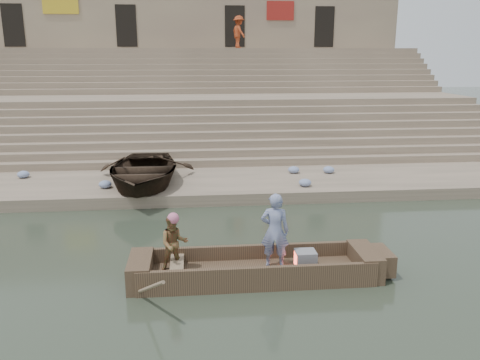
{
  "coord_description": "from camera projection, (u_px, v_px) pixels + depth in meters",
  "views": [
    {
      "loc": [
        2.05,
        -9.55,
        4.98
      ],
      "look_at": [
        3.39,
        4.08,
        1.4
      ],
      "focal_mm": 36.76,
      "sensor_mm": 36.0,
      "label": 1
    }
  ],
  "objects": [
    {
      "name": "television",
      "position": [
        305.0,
        259.0,
        11.13
      ],
      "size": [
        0.46,
        0.42,
        0.4
      ],
      "color": "gray",
      "rests_on": "main_rowboat"
    },
    {
      "name": "beached_rowboat",
      "position": [
        142.0,
        171.0,
        17.32
      ],
      "size": [
        3.67,
        5.08,
        1.04
      ],
      "primitive_type": "imported",
      "rotation": [
        0.0,
        0.0,
        -0.02
      ],
      "color": "#2D2116",
      "rests_on": "lower_landing"
    },
    {
      "name": "rowboat_trim",
      "position": [
        264.0,
        266.0,
        11.07
      ],
      "size": [
        6.04,
        2.63,
        1.97
      ],
      "color": "brown",
      "rests_on": "ground"
    },
    {
      "name": "rowing_man",
      "position": [
        174.0,
        244.0,
        10.86
      ],
      "size": [
        0.69,
        0.57,
        1.3
      ],
      "primitive_type": "imported",
      "rotation": [
        0.0,
        0.0,
        0.13
      ],
      "color": "#25712E",
      "rests_on": "main_rowboat"
    },
    {
      "name": "ghat_steps",
      "position": [
        153.0,
        113.0,
        26.35
      ],
      "size": [
        32.0,
        11.0,
        5.2
      ],
      "color": "gray",
      "rests_on": "ground"
    },
    {
      "name": "ground",
      "position": [
        98.0,
        298.0,
        10.26
      ],
      "size": [
        120.0,
        120.0,
        0.0
      ],
      "primitive_type": "plane",
      "color": "#2B3729",
      "rests_on": "ground"
    },
    {
      "name": "upper_landing",
      "position": [
        159.0,
        90.0,
        31.26
      ],
      "size": [
        32.0,
        3.0,
        5.2
      ],
      "primitive_type": "cube",
      "color": "gray",
      "rests_on": "ground"
    },
    {
      "name": "standing_man",
      "position": [
        275.0,
        231.0,
        11.0
      ],
      "size": [
        0.71,
        0.55,
        1.75
      ],
      "primitive_type": "imported",
      "rotation": [
        0.0,
        0.0,
        2.92
      ],
      "color": "navy",
      "rests_on": "main_rowboat"
    },
    {
      "name": "cloth_bundles",
      "position": [
        213.0,
        176.0,
        18.17
      ],
      "size": [
        12.05,
        2.64,
        0.26
      ],
      "color": "#3F5999",
      "rests_on": "lower_landing"
    },
    {
      "name": "building_wall",
      "position": [
        161.0,
        43.0,
        34.35
      ],
      "size": [
        32.0,
        5.07,
        11.2
      ],
      "color": "tan",
      "rests_on": "ground"
    },
    {
      "name": "lower_landing",
      "position": [
        137.0,
        187.0,
        17.91
      ],
      "size": [
        32.0,
        4.0,
        0.4
      ],
      "primitive_type": "cube",
      "color": "gray",
      "rests_on": "ground"
    },
    {
      "name": "main_rowboat",
      "position": [
        255.0,
        274.0,
        11.1
      ],
      "size": [
        5.0,
        1.3,
        0.22
      ],
      "primitive_type": "cube",
      "color": "brown",
      "rests_on": "ground"
    },
    {
      "name": "mid_landing",
      "position": [
        151.0,
        125.0,
        24.83
      ],
      "size": [
        32.0,
        3.0,
        2.8
      ],
      "primitive_type": "cube",
      "color": "gray",
      "rests_on": "ground"
    },
    {
      "name": "pedestrian",
      "position": [
        239.0,
        32.0,
        29.97
      ],
      "size": [
        1.12,
        1.41,
        1.91
      ],
      "primitive_type": "imported",
      "rotation": [
        0.0,
        0.0,
        1.95
      ],
      "color": "#9C391A",
      "rests_on": "upper_landing"
    }
  ]
}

